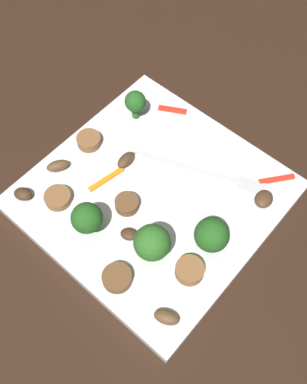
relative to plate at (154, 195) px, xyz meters
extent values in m
plane|color=black|center=(0.00, 0.00, -0.01)|extent=(1.40, 1.40, 0.00)
cube|color=white|center=(0.00, 0.00, 0.00)|extent=(0.29, 0.29, 0.02)
cube|color=silver|center=(0.01, 0.06, 0.01)|extent=(0.14, 0.06, 0.00)
cube|color=silver|center=(0.09, 0.09, 0.01)|extent=(0.04, 0.03, 0.00)
cylinder|color=#296420|center=(0.10, -0.01, 0.02)|extent=(0.01, 0.01, 0.02)
sphere|color=#235B1E|center=(0.10, -0.01, 0.04)|extent=(0.04, 0.04, 0.04)
cylinder|color=#296420|center=(-0.02, -0.09, 0.02)|extent=(0.01, 0.01, 0.02)
sphere|color=#235B1E|center=(-0.02, -0.09, 0.04)|extent=(0.04, 0.04, 0.04)
cylinder|color=#296420|center=(-0.10, 0.08, 0.02)|extent=(0.01, 0.01, 0.02)
sphere|color=#235B1E|center=(-0.10, 0.08, 0.04)|extent=(0.03, 0.03, 0.03)
cylinder|color=#347525|center=(0.06, -0.07, 0.02)|extent=(0.01, 0.01, 0.03)
sphere|color=#2D6B23|center=(0.06, -0.07, 0.05)|extent=(0.04, 0.04, 0.04)
cylinder|color=brown|center=(-0.08, -0.09, 0.01)|extent=(0.04, 0.04, 0.01)
cylinder|color=brown|center=(0.10, -0.05, 0.02)|extent=(0.05, 0.05, 0.02)
cylinder|color=brown|center=(-0.01, -0.04, 0.02)|extent=(0.04, 0.04, 0.01)
cylinder|color=brown|center=(0.05, -0.11, 0.02)|extent=(0.05, 0.05, 0.01)
cylinder|color=brown|center=(-0.12, 0.00, 0.02)|extent=(0.04, 0.04, 0.01)
ellipsoid|color=#422B19|center=(0.02, -0.07, 0.01)|extent=(0.03, 0.02, 0.01)
ellipsoid|color=brown|center=(0.12, -0.11, 0.02)|extent=(0.03, 0.03, 0.01)
ellipsoid|color=#4C331E|center=(-0.06, 0.01, 0.02)|extent=(0.02, 0.03, 0.01)
ellipsoid|color=brown|center=(-0.12, -0.06, 0.02)|extent=(0.03, 0.03, 0.01)
ellipsoid|color=#4C331E|center=(0.11, 0.08, 0.01)|extent=(0.03, 0.03, 0.01)
ellipsoid|color=#422B19|center=(-0.12, -0.11, 0.02)|extent=(0.03, 0.03, 0.01)
cube|color=orange|center=(-0.06, -0.03, 0.01)|extent=(0.02, 0.05, 0.00)
cube|color=red|center=(0.11, 0.12, 0.01)|extent=(0.03, 0.04, 0.00)
cube|color=red|center=(-0.07, 0.12, 0.01)|extent=(0.04, 0.03, 0.00)
camera|label=1|loc=(0.18, -0.21, 0.49)|focal=40.72mm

